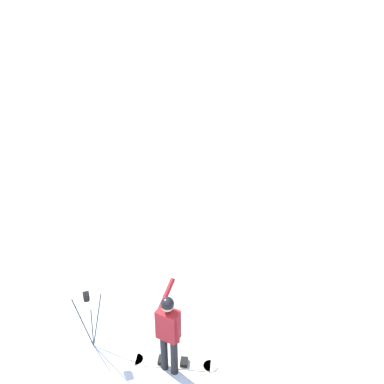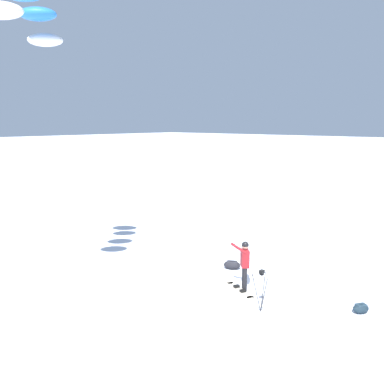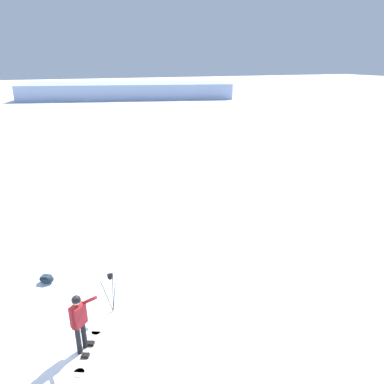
{
  "view_description": "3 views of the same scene",
  "coord_description": "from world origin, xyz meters",
  "px_view_note": "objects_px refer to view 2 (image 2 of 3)",
  "views": [
    {
      "loc": [
        0.72,
        4.82,
        6.75
      ],
      "look_at": [
        -1.44,
        -1.83,
        3.13
      ],
      "focal_mm": 39.15,
      "sensor_mm": 36.0,
      "label": 1
    },
    {
      "loc": [
        6.98,
        -12.1,
        5.93
      ],
      "look_at": [
        -1.76,
        -2.13,
        3.61
      ],
      "focal_mm": 37.84,
      "sensor_mm": 36.0,
      "label": 2
    },
    {
      "loc": [
        -8.89,
        -0.68,
        7.56
      ],
      "look_at": [
        -2.74,
        -3.04,
        5.1
      ],
      "focal_mm": 33.37,
      "sensor_mm": 36.0,
      "label": 3
    }
  ],
  "objects_px": {
    "snowboard": "(240,289)",
    "gear_bag_small": "(361,308)",
    "traction_kite": "(25,11)",
    "gear_bag_large": "(232,265)",
    "snowboarder": "(245,260)",
    "camera_tripod": "(261,282)"
  },
  "relations": [
    {
      "from": "gear_bag_large",
      "to": "snowboarder",
      "type": "bearing_deg",
      "value": -42.41
    },
    {
      "from": "gear_bag_large",
      "to": "camera_tripod",
      "type": "relative_size",
      "value": 0.56
    },
    {
      "from": "snowboard",
      "to": "gear_bag_small",
      "type": "relative_size",
      "value": 2.57
    },
    {
      "from": "snowboarder",
      "to": "traction_kite",
      "type": "xyz_separation_m",
      "value": [
        -4.9,
        -4.99,
        8.15
      ]
    },
    {
      "from": "traction_kite",
      "to": "camera_tripod",
      "type": "relative_size",
      "value": 3.08
    },
    {
      "from": "snowboard",
      "to": "gear_bag_large",
      "type": "relative_size",
      "value": 2.1
    },
    {
      "from": "traction_kite",
      "to": "gear_bag_small",
      "type": "xyz_separation_m",
      "value": [
        8.65,
        5.91,
        -9.09
      ]
    },
    {
      "from": "snowboard",
      "to": "traction_kite",
      "type": "height_order",
      "value": "traction_kite"
    },
    {
      "from": "snowboard",
      "to": "traction_kite",
      "type": "distance_m",
      "value": 11.48
    },
    {
      "from": "snowboard",
      "to": "gear_bag_small",
      "type": "xyz_separation_m",
      "value": [
        3.85,
        1.05,
        0.13
      ]
    },
    {
      "from": "snowboarder",
      "to": "traction_kite",
      "type": "relative_size",
      "value": 0.43
    },
    {
      "from": "camera_tripod",
      "to": "traction_kite",
      "type": "bearing_deg",
      "value": -147.63
    },
    {
      "from": "snowboard",
      "to": "gear_bag_large",
      "type": "xyz_separation_m",
      "value": [
        -1.43,
        1.52,
        0.16
      ]
    },
    {
      "from": "traction_kite",
      "to": "gear_bag_small",
      "type": "relative_size",
      "value": 6.67
    },
    {
      "from": "snowboard",
      "to": "camera_tripod",
      "type": "xyz_separation_m",
      "value": [
        1.43,
        -0.91,
        0.96
      ]
    },
    {
      "from": "snowboarder",
      "to": "traction_kite",
      "type": "distance_m",
      "value": 10.74
    },
    {
      "from": "snowboarder",
      "to": "snowboard",
      "type": "xyz_separation_m",
      "value": [
        -0.1,
        -0.13,
        -1.08
      ]
    },
    {
      "from": "traction_kite",
      "to": "gear_bag_large",
      "type": "relative_size",
      "value": 5.47
    },
    {
      "from": "gear_bag_small",
      "to": "snowboard",
      "type": "bearing_deg",
      "value": -164.75
    },
    {
      "from": "snowboard",
      "to": "gear_bag_small",
      "type": "height_order",
      "value": "gear_bag_small"
    },
    {
      "from": "snowboard",
      "to": "traction_kite",
      "type": "bearing_deg",
      "value": -134.63
    },
    {
      "from": "camera_tripod",
      "to": "gear_bag_small",
      "type": "xyz_separation_m",
      "value": [
        2.43,
        1.96,
        -0.82
      ]
    }
  ]
}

